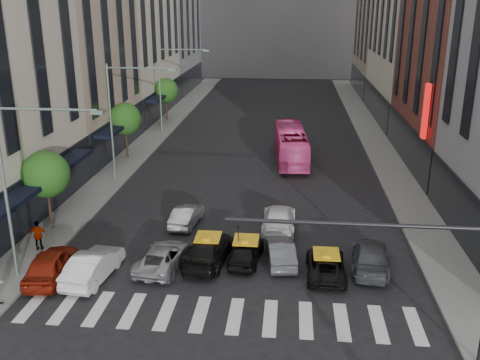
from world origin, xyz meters
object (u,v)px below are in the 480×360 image
(car_red, at_px, (51,264))
(streetlamp_near, at_px, (21,169))
(bus, at_px, (291,144))
(pedestrian_far, at_px, (38,236))
(car_white_front, at_px, (93,265))
(streetlamp_mid, at_px, (122,107))
(streetlamp_far, at_px, (168,78))
(taxi_center, at_px, (246,251))
(taxi_left, at_px, (208,250))

(car_red, bearing_deg, streetlamp_near, 3.03)
(bus, height_order, pedestrian_far, bus)
(streetlamp_near, relative_size, car_white_front, 1.98)
(streetlamp_mid, relative_size, streetlamp_far, 1.00)
(streetlamp_mid, xyz_separation_m, streetlamp_far, (0.00, 16.00, 0.00))
(car_red, bearing_deg, car_white_front, 178.08)
(streetlamp_far, xyz_separation_m, taxi_center, (10.69, -29.16, -5.25))
(streetlamp_near, bearing_deg, streetlamp_far, 90.00)
(streetlamp_mid, relative_size, pedestrian_far, 5.17)
(pedestrian_far, bearing_deg, streetlamp_far, -104.89)
(taxi_left, xyz_separation_m, bus, (4.35, 20.24, 0.74))
(streetlamp_far, xyz_separation_m, pedestrian_far, (-1.11, -29.07, -4.88))
(streetlamp_mid, distance_m, taxi_center, 17.75)
(streetlamp_near, height_order, bus, streetlamp_near)
(taxi_left, relative_size, pedestrian_far, 2.91)
(streetlamp_far, distance_m, car_white_front, 32.30)
(car_red, height_order, taxi_center, car_red)
(streetlamp_mid, bearing_deg, streetlamp_far, 90.00)
(car_red, height_order, bus, bus)
(taxi_center, bearing_deg, car_white_front, 24.90)
(car_white_front, bearing_deg, taxi_left, -150.85)
(car_red, xyz_separation_m, pedestrian_far, (-1.96, 2.81, 0.25))
(streetlamp_far, bearing_deg, streetlamp_mid, -90.00)
(streetlamp_near, height_order, taxi_center, streetlamp_near)
(taxi_left, bearing_deg, taxi_center, -168.37)
(pedestrian_far, bearing_deg, car_red, 112.20)
(streetlamp_near, distance_m, car_red, 5.20)
(car_white_front, relative_size, taxi_left, 0.90)
(car_red, distance_m, taxi_center, 10.21)
(car_red, distance_m, bus, 25.80)
(streetlamp_near, relative_size, taxi_left, 1.78)
(streetlamp_mid, distance_m, streetlamp_far, 16.00)
(streetlamp_mid, xyz_separation_m, car_red, (0.84, -15.87, -5.13))
(streetlamp_far, height_order, car_red, streetlamp_far)
(car_red, height_order, taxi_left, car_red)
(taxi_left, height_order, pedestrian_far, pedestrian_far)
(taxi_left, bearing_deg, car_red, 24.10)
(streetlamp_near, bearing_deg, bus, 60.43)
(streetlamp_mid, height_order, pedestrian_far, streetlamp_mid)
(taxi_left, height_order, taxi_center, taxi_left)
(streetlamp_mid, bearing_deg, pedestrian_far, -94.87)
(streetlamp_near, bearing_deg, streetlamp_mid, 90.00)
(streetlamp_far, xyz_separation_m, car_red, (0.84, -31.87, -5.13))
(bus, bearing_deg, taxi_center, 79.57)
(car_white_front, bearing_deg, car_red, 9.58)
(streetlamp_far, bearing_deg, streetlamp_near, -90.00)
(streetlamp_far, xyz_separation_m, taxi_left, (8.63, -29.36, -5.17))
(car_red, height_order, car_white_front, car_red)
(taxi_left, bearing_deg, pedestrian_far, 4.49)
(car_white_front, height_order, taxi_left, car_white_front)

